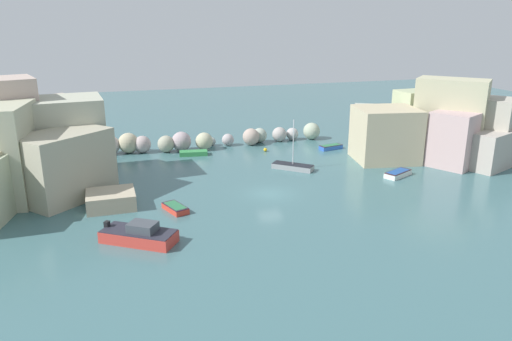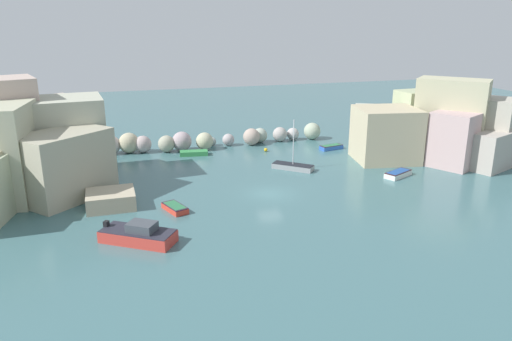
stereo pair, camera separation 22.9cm
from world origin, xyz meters
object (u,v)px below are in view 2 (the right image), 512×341
Objects in this scene: moored_boat_0 at (175,208)px; moored_boat_3 at (126,195)px; moored_boat_4 at (138,235)px; moored_boat_5 at (194,153)px; moored_boat_6 at (331,147)px; moored_boat_1 at (398,174)px; moored_boat_2 at (293,166)px; channel_buoy at (266,150)px.

moored_boat_3 is (-4.25, 5.07, -0.06)m from moored_boat_0.
moored_boat_4 reaches higher than moored_boat_5.
moored_boat_0 is 0.97× the size of moored_boat_6.
moored_boat_5 reaches higher than moored_boat_0.
moored_boat_1 is 1.44× the size of moored_boat_3.
moored_boat_4 is 26.27m from moored_boat_5.
moored_boat_6 is at bearing 104.40° from moored_boat_0.
moored_boat_2 is 2.24× the size of moored_boat_3.
moored_boat_1 is 12.20m from moored_boat_2.
moored_boat_5 reaches higher than moored_boat_3.
moored_boat_5 is (-20.94, 15.72, -0.04)m from moored_boat_1.
moored_boat_0 is 26.14m from moored_boat_1.
moored_boat_6 is (18.74, -2.43, 0.02)m from moored_boat_5.
moored_boat_6 reaches higher than channel_buoy.
channel_buoy is 0.14× the size of moored_boat_6.
moored_boat_4 is at bearing -9.14° from moored_boat_1.
moored_boat_0 is (-14.71, -17.96, 0.06)m from channel_buoy.
moored_boat_6 is at bearing -106.73° from moored_boat_1.
channel_buoy is at bearing -78.89° from moored_boat_1.
moored_boat_5 is at bearing 144.82° from moored_boat_0.
moored_boat_4 reaches higher than moored_boat_3.
moored_boat_1 is 30.25m from moored_boat_3.
moored_boat_2 reaches higher than moored_boat_6.
moored_boat_2 is at bearing 29.07° from moored_boat_6.
channel_buoy is at bearing 137.56° from moored_boat_3.
moored_boat_3 reaches higher than channel_buoy.
moored_boat_3 is 16.63m from moored_boat_5.
moored_boat_2 is at bearing 71.97° from moored_boat_4.
moored_boat_1 is at bearing -167.73° from moored_boat_2.
channel_buoy is 0.12× the size of moored_boat_1.
moored_boat_2 is (0.63, -8.77, 0.13)m from channel_buoy.
channel_buoy is at bearing 120.35° from moored_boat_0.
moored_boat_1 is at bearing 99.74° from moored_boat_3.
moored_boat_2 is 0.95× the size of moored_boat_4.
moored_boat_5 is at bearing -1.37° from moored_boat_2.
moored_boat_5 is at bearing 174.52° from channel_buoy.
moored_boat_4 is (-3.72, -5.89, 0.34)m from moored_boat_0.
moored_boat_6 is at bearing -97.29° from moored_boat_2.
channel_buoy is at bearing 1.99° from moored_boat_5.
moored_boat_6 is (27.47, 22.35, -0.33)m from moored_boat_4.
moored_boat_2 is 1.77× the size of moored_boat_6.
moored_boat_0 is at bearing 72.75° from moored_boat_2.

